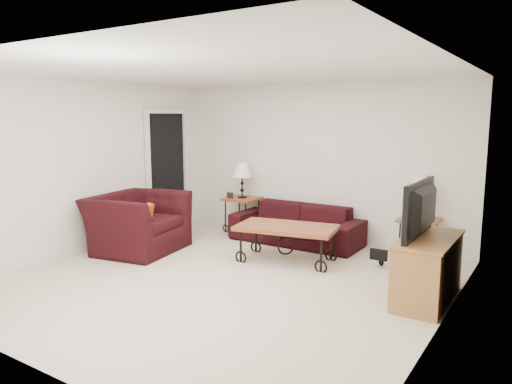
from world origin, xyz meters
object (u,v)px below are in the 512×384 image
(coffee_table, at_px, (286,243))
(armchair, at_px, (138,223))
(sofa, at_px, (296,224))
(backpack, at_px, (382,250))
(side_table_right, at_px, (418,239))
(lamp_left, at_px, (242,180))
(side_table_left, at_px, (242,215))
(tv_stand, at_px, (428,269))
(television, at_px, (429,210))
(lamp_right, at_px, (420,198))

(coffee_table, xyz_separation_m, armchair, (-2.12, -0.72, 0.17))
(sofa, height_order, backpack, sofa)
(coffee_table, bearing_deg, backpack, 23.37)
(sofa, height_order, side_table_right, sofa)
(side_table_right, bearing_deg, sofa, -174.42)
(sofa, xyz_separation_m, lamp_left, (-1.15, 0.18, 0.60))
(side_table_left, xyz_separation_m, tv_stand, (3.48, -1.53, 0.05))
(armchair, distance_m, tv_stand, 4.12)
(backpack, bearing_deg, television, -52.34)
(side_table_left, distance_m, backpack, 2.75)
(tv_stand, bearing_deg, lamp_left, 156.26)
(side_table_right, relative_size, lamp_right, 1.00)
(side_table_right, height_order, lamp_left, lamp_left)
(side_table_right, height_order, lamp_right, lamp_right)
(side_table_right, distance_m, backpack, 0.69)
(side_table_left, height_order, side_table_right, side_table_left)
(side_table_left, height_order, coffee_table, side_table_left)
(side_table_left, bearing_deg, lamp_left, 0.00)
(tv_stand, distance_m, backpack, 1.23)
(tv_stand, bearing_deg, lamp_right, 107.76)
(side_table_left, distance_m, lamp_left, 0.60)
(lamp_left, distance_m, lamp_right, 2.99)
(lamp_left, height_order, tv_stand, lamp_left)
(sofa, bearing_deg, side_table_right, 5.58)
(tv_stand, relative_size, backpack, 2.61)
(side_table_left, bearing_deg, sofa, -8.90)
(side_table_right, distance_m, armchair, 4.06)
(coffee_table, bearing_deg, side_table_left, 143.41)
(lamp_left, height_order, armchair, lamp_left)
(sofa, relative_size, tv_stand, 1.77)
(coffee_table, distance_m, television, 2.14)
(sofa, height_order, coffee_table, sofa)
(lamp_left, xyz_separation_m, lamp_right, (2.99, 0.00, -0.03))
(side_table_left, distance_m, lamp_right, 3.05)
(side_table_right, bearing_deg, television, -72.92)
(side_table_right, height_order, tv_stand, tv_stand)
(lamp_right, height_order, armchair, lamp_right)
(lamp_left, relative_size, television, 0.57)
(sofa, relative_size, backpack, 4.62)
(lamp_left, bearing_deg, coffee_table, -36.59)
(side_table_right, distance_m, lamp_left, 3.05)
(side_table_left, relative_size, lamp_right, 1.04)
(television, bearing_deg, tv_stand, 90.00)
(lamp_left, relative_size, backpack, 1.34)
(side_table_right, relative_size, coffee_table, 0.43)
(coffee_table, relative_size, tv_stand, 1.15)
(lamp_left, bearing_deg, television, -23.86)
(armchair, bearing_deg, sofa, -56.76)
(lamp_right, xyz_separation_m, television, (0.47, -1.53, 0.14))
(lamp_right, relative_size, armchair, 0.44)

